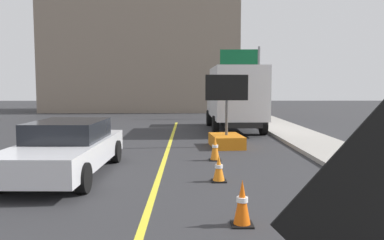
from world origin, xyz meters
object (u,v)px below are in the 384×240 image
object	(u,v)px
box_truck	(234,96)
pickup_car	(67,148)
highway_guide_sign	(248,70)
traffic_cone_mid_lane	(242,203)
arrow_board_trailer	(226,134)
traffic_cone_far_lane	(219,168)
traffic_cone_curbside	(215,148)

from	to	relation	value
box_truck	pickup_car	xyz separation A→B (m)	(-5.49, -9.81, -1.05)
highway_guide_sign	traffic_cone_mid_lane	xyz separation A→B (m)	(-3.23, -20.50, -3.05)
arrow_board_trailer	traffic_cone_far_lane	xyz separation A→B (m)	(-0.70, -5.23, -0.16)
traffic_cone_far_lane	traffic_cone_curbside	world-z (taller)	traffic_cone_curbside
highway_guide_sign	box_truck	bearing A→B (deg)	-103.93
pickup_car	traffic_cone_mid_lane	xyz separation A→B (m)	(4.01, -3.65, -0.32)
pickup_car	traffic_cone_mid_lane	bearing A→B (deg)	-42.32
traffic_cone_mid_lane	traffic_cone_far_lane	size ratio (longest dim) A/B	1.18
arrow_board_trailer	highway_guide_sign	bearing A→B (deg)	77.78
pickup_car	box_truck	bearing A→B (deg)	60.76
highway_guide_sign	traffic_cone_far_lane	xyz separation A→B (m)	(-3.38, -17.61, -3.11)
traffic_cone_curbside	box_truck	bearing A→B (deg)	79.02
box_truck	traffic_cone_mid_lane	xyz separation A→B (m)	(-1.48, -13.46, -1.38)
traffic_cone_mid_lane	traffic_cone_far_lane	world-z (taller)	traffic_cone_mid_lane
arrow_board_trailer	highway_guide_sign	world-z (taller)	highway_guide_sign
pickup_car	highway_guide_sign	xyz separation A→B (m)	(7.24, 16.85, 2.72)
arrow_board_trailer	highway_guide_sign	xyz separation A→B (m)	(2.68, 12.39, 2.94)
pickup_car	highway_guide_sign	bearing A→B (deg)	66.76
traffic_cone_mid_lane	traffic_cone_curbside	distance (m)	5.49
pickup_car	highway_guide_sign	distance (m)	18.54
arrow_board_trailer	traffic_cone_curbside	size ratio (longest dim) A/B	3.46
traffic_cone_far_lane	traffic_cone_mid_lane	bearing A→B (deg)	-86.99
pickup_car	traffic_cone_far_lane	distance (m)	3.95
traffic_cone_mid_lane	traffic_cone_far_lane	distance (m)	2.89
box_truck	traffic_cone_mid_lane	bearing A→B (deg)	-96.29
box_truck	traffic_cone_mid_lane	size ratio (longest dim) A/B	8.68
traffic_cone_mid_lane	traffic_cone_curbside	xyz separation A→B (m)	(-0.06, 5.49, 0.01)
arrow_board_trailer	traffic_cone_mid_lane	world-z (taller)	arrow_board_trailer
pickup_car	traffic_cone_curbside	size ratio (longest dim) A/B	6.50
box_truck	traffic_cone_mid_lane	distance (m)	13.61
highway_guide_sign	traffic_cone_curbside	bearing A→B (deg)	-102.38
arrow_board_trailer	box_truck	xyz separation A→B (m)	(0.93, 5.34, 1.27)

